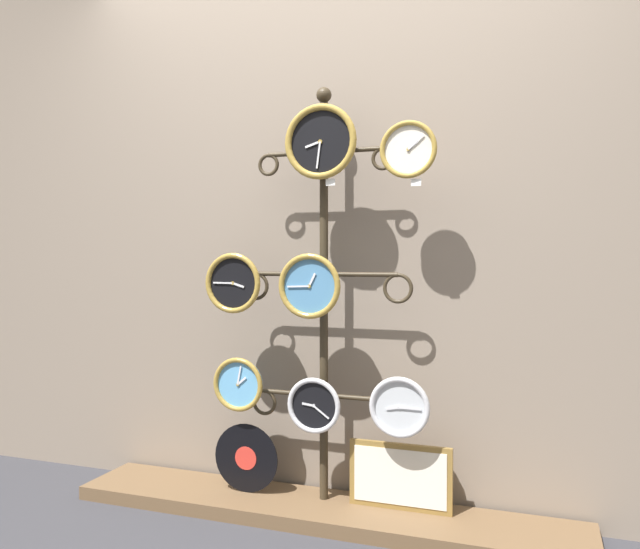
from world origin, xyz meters
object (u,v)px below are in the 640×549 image
object	(u,v)px
clock_top_center	(321,142)
clock_top_right	(408,150)
clock_bottom_right	(400,407)
picture_frame	(400,477)
clock_bottom_left	(238,384)
clock_bottom_center	(314,405)
vinyl_record	(246,458)
clock_middle_center	(310,286)
display_stand	(324,368)
clock_middle_left	(233,283)

from	to	relation	value
clock_top_center	clock_top_right	size ratio (longest dim) A/B	1.37
clock_top_right	clock_bottom_right	distance (m)	1.02
clock_bottom_right	picture_frame	size ratio (longest dim) A/B	0.58
clock_bottom_left	clock_bottom_right	size ratio (longest dim) A/B	0.96
picture_frame	clock_bottom_center	bearing A→B (deg)	-167.17
clock_bottom_center	vinyl_record	bearing A→B (deg)	173.06
clock_middle_center	clock_bottom_right	xyz separation A→B (m)	(0.38, 0.01, -0.48)
clock_middle_center	vinyl_record	size ratio (longest dim) A/B	0.90
clock_bottom_center	clock_middle_center	bearing A→B (deg)	-156.31
clock_bottom_left	vinyl_record	size ratio (longest dim) A/B	0.78
vinyl_record	picture_frame	size ratio (longest dim) A/B	0.71
display_stand	clock_top_right	size ratio (longest dim) A/B	8.02
clock_middle_center	picture_frame	distance (m)	0.87
display_stand	clock_bottom_right	size ratio (longest dim) A/B	7.39
clock_top_center	clock_bottom_center	xyz separation A→B (m)	(-0.03, 0.00, -1.10)
clock_top_center	clock_middle_left	size ratio (longest dim) A/B	1.19
clock_middle_center	clock_bottom_left	xyz separation A→B (m)	(-0.34, 0.01, -0.44)
clock_bottom_right	clock_top_center	bearing A→B (deg)	-178.68
clock_middle_left	vinyl_record	size ratio (longest dim) A/B	0.86
display_stand	clock_middle_left	world-z (taller)	display_stand
display_stand	clock_top_right	world-z (taller)	display_stand
clock_middle_left	clock_bottom_left	xyz separation A→B (m)	(0.01, 0.02, -0.45)
clock_bottom_left	clock_top_center	bearing A→B (deg)	-1.48
clock_middle_left	clock_bottom_center	distance (m)	0.63
picture_frame	display_stand	bearing A→B (deg)	178.77
display_stand	clock_bottom_left	world-z (taller)	display_stand
clock_bottom_center	picture_frame	size ratio (longest dim) A/B	0.55
clock_middle_left	clock_middle_center	distance (m)	0.35
clock_top_right	clock_middle_left	size ratio (longest dim) A/B	0.87
clock_bottom_right	clock_bottom_center	bearing A→B (deg)	-179.32
vinyl_record	clock_bottom_center	bearing A→B (deg)	-6.94
clock_top_right	clock_bottom_left	distance (m)	1.24
clock_bottom_center	vinyl_record	xyz separation A→B (m)	(-0.34, 0.04, -0.27)
clock_top_right	clock_middle_left	world-z (taller)	clock_top_right
clock_bottom_left	vinyl_record	xyz separation A→B (m)	(0.02, 0.03, -0.33)
clock_middle_center	clock_bottom_left	world-z (taller)	clock_middle_center
clock_top_center	clock_top_right	distance (m)	0.37
clock_top_right	clock_middle_left	distance (m)	0.94
clock_bottom_left	clock_bottom_center	world-z (taller)	clock_bottom_left
clock_bottom_right	picture_frame	world-z (taller)	clock_bottom_right
clock_middle_center	clock_bottom_right	size ratio (longest dim) A/B	1.11
clock_bottom_left	clock_bottom_right	bearing A→B (deg)	-0.19
clock_bottom_right	picture_frame	distance (m)	0.32
clock_bottom_right	picture_frame	xyz separation A→B (m)	(-0.01, 0.08, -0.31)
clock_bottom_right	vinyl_record	xyz separation A→B (m)	(-0.70, 0.04, -0.29)
vinyl_record	picture_frame	xyz separation A→B (m)	(0.69, 0.04, -0.02)
clock_top_right	clock_bottom_left	world-z (taller)	clock_top_right
clock_top_center	clock_middle_left	world-z (taller)	clock_top_center
clock_bottom_right	clock_middle_left	bearing A→B (deg)	-178.60
vinyl_record	clock_top_right	bearing A→B (deg)	-3.85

